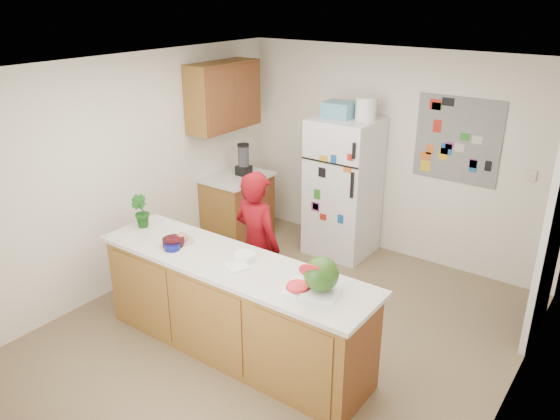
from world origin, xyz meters
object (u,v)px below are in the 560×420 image
Objects in this scene: watermelon at (321,274)px; refrigerator at (343,187)px; person at (257,245)px; cherry_bowl at (173,242)px.

refrigerator is at bearing 115.78° from watermelon.
person is (0.02, -1.73, -0.09)m from refrigerator.
refrigerator is 1.12× the size of person.
refrigerator reaches higher than person.
refrigerator is 1.73m from person.
refrigerator is at bearing -82.19° from person.
refrigerator is 2.48m from cherry_bowl.
person is 1.32m from watermelon.
person is 7.64× the size of cherry_bowl.
person reaches higher than watermelon.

